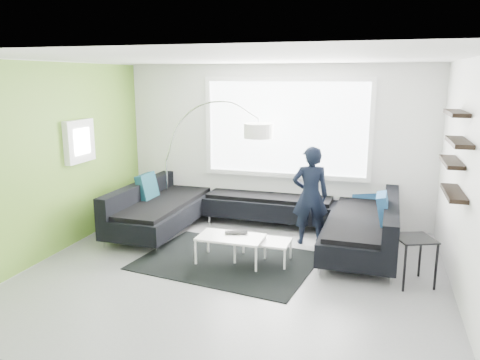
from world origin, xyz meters
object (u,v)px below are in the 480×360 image
laptop (236,234)px  side_table (413,261)px  person (310,196)px  arc_lamp (166,161)px  sectional_sofa (258,212)px  coffee_table (247,249)px

laptop → side_table: bearing=-18.9°
person → side_table: bearing=126.1°
arc_lamp → sectional_sofa: bearing=-4.3°
person → arc_lamp: bearing=-28.0°
coffee_table → laptop: (-0.16, 0.02, 0.21)m
arc_lamp → side_table: size_ratio=3.55×
laptop → sectional_sofa: bearing=71.6°
arc_lamp → side_table: arc_lamp is taller
coffee_table → side_table: side_table is taller
arc_lamp → coffee_table: bearing=-28.3°
side_table → person: size_ratio=0.40×
side_table → laptop: (-2.36, 0.10, 0.09)m
coffee_table → laptop: bearing=175.2°
side_table → laptop: 2.37m
arc_lamp → laptop: arc_lamp is taller
sectional_sofa → person: 0.93m
person → laptop: (-0.89, -1.02, -0.38)m
arc_lamp → person: (2.69, -0.54, -0.32)m
coffee_table → person: size_ratio=0.76×
sectional_sofa → side_table: size_ratio=7.13×
coffee_table → person: person is taller
laptop → person: bearing=32.4°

